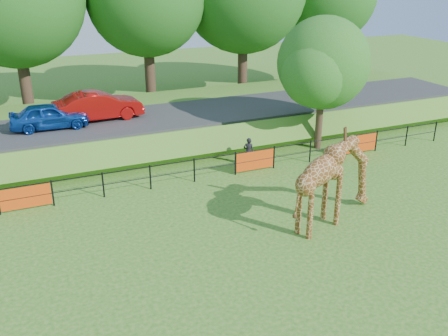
% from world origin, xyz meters
% --- Properties ---
extents(ground, '(90.00, 90.00, 0.00)m').
position_xyz_m(ground, '(0.00, 0.00, 0.00)').
color(ground, '#275F17').
rests_on(ground, ground).
extents(giraffe, '(4.51, 2.23, 3.20)m').
position_xyz_m(giraffe, '(3.47, 2.50, 1.60)').
color(giraffe, '#5E3313').
rests_on(giraffe, ground).
extents(perimeter_fence, '(28.07, 0.10, 1.10)m').
position_xyz_m(perimeter_fence, '(0.00, 8.00, 0.55)').
color(perimeter_fence, black).
rests_on(perimeter_fence, ground).
extents(embankment, '(40.00, 9.00, 1.30)m').
position_xyz_m(embankment, '(0.00, 15.50, 0.65)').
color(embankment, '#275F17').
rests_on(embankment, ground).
extents(road, '(40.00, 5.00, 0.12)m').
position_xyz_m(road, '(0.00, 14.00, 1.36)').
color(road, '#2E2E30').
rests_on(road, embankment).
extents(car_blue, '(3.82, 1.66, 1.28)m').
position_xyz_m(car_blue, '(-5.35, 14.01, 2.06)').
color(car_blue, '#1548AE').
rests_on(car_blue, road).
extents(car_red, '(4.62, 1.88, 1.49)m').
position_xyz_m(car_red, '(-2.85, 14.59, 2.16)').
color(car_red, '#A50D0B').
rests_on(car_red, road).
extents(visitor, '(0.59, 0.50, 1.37)m').
position_xyz_m(visitor, '(3.09, 8.88, 0.68)').
color(visitor, black).
rests_on(visitor, ground).
extents(tree_east, '(5.40, 4.71, 6.76)m').
position_xyz_m(tree_east, '(7.60, 9.63, 4.28)').
color(tree_east, '#342117').
rests_on(tree_east, ground).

